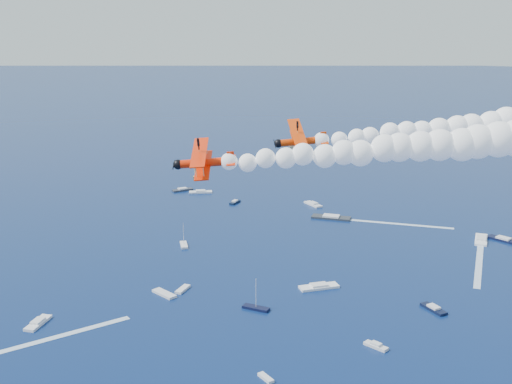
% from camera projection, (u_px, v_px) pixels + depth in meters
% --- Properties ---
extents(biplane_lead, '(11.68, 12.85, 8.49)m').
position_uv_depth(biplane_lead, '(302.00, 141.00, 99.94)').
color(biplane_lead, '#E23904').
extents(biplane_trail, '(11.61, 13.06, 8.27)m').
position_uv_depth(biplane_trail, '(205.00, 163.00, 89.77)').
color(biplane_trail, '#FF2905').
extents(smoke_trail_lead, '(65.68, 55.39, 11.13)m').
position_uv_depth(smoke_trail_lead, '(506.00, 123.00, 101.88)').
color(smoke_trail_lead, white).
extents(smoke_trail_trail, '(65.41, 48.43, 11.13)m').
position_uv_depth(smoke_trail_trail, '(440.00, 145.00, 88.94)').
color(smoke_trail_trail, white).
extents(spectator_boats, '(224.80, 176.64, 0.70)m').
position_uv_depth(spectator_boats, '(338.00, 274.00, 199.66)').
color(spectator_boats, white).
rests_on(spectator_boats, ground).
extents(boat_wakes, '(103.88, 141.91, 0.04)m').
position_uv_depth(boat_wakes, '(337.00, 268.00, 205.28)').
color(boat_wakes, white).
rests_on(boat_wakes, ground).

